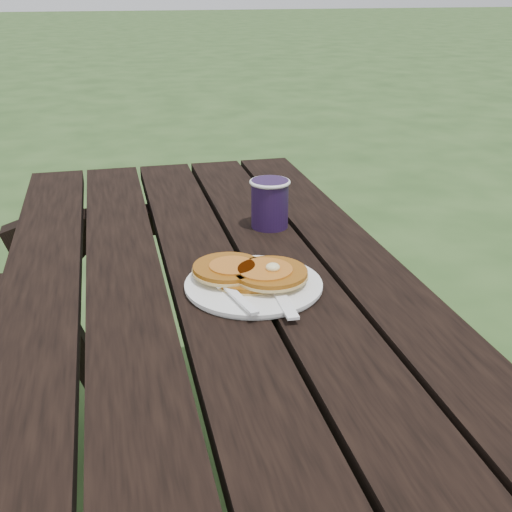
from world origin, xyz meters
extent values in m
cube|color=black|center=(0.00, 0.00, 0.73)|extent=(0.75, 1.80, 0.04)
cube|color=black|center=(0.55, 0.00, 0.43)|extent=(0.25, 1.80, 0.04)
cylinder|color=white|center=(0.07, 0.03, 0.76)|extent=(0.29, 0.29, 0.01)
cylinder|color=#9B5711|center=(0.06, 0.05, 0.77)|extent=(0.13, 0.13, 0.01)
cylinder|color=#9B5711|center=(0.03, 0.07, 0.78)|extent=(0.13, 0.13, 0.01)
cylinder|color=#9B5711|center=(0.10, 0.03, 0.78)|extent=(0.13, 0.13, 0.01)
cylinder|color=#A15617|center=(0.09, 0.03, 0.79)|extent=(0.10, 0.10, 0.00)
ellipsoid|color=#F4E59E|center=(0.10, 0.03, 0.79)|extent=(0.03, 0.03, 0.02)
cube|color=white|center=(0.10, -0.02, 0.76)|extent=(0.02, 0.18, 0.00)
cylinder|color=#221136|center=(0.18, 0.33, 0.80)|extent=(0.08, 0.08, 0.11)
torus|color=white|center=(0.18, 0.33, 0.85)|extent=(0.09, 0.09, 0.01)
cylinder|color=black|center=(0.18, 0.33, 0.85)|extent=(0.07, 0.07, 0.01)
camera|label=1|loc=(-0.17, -0.97, 1.26)|focal=45.00mm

